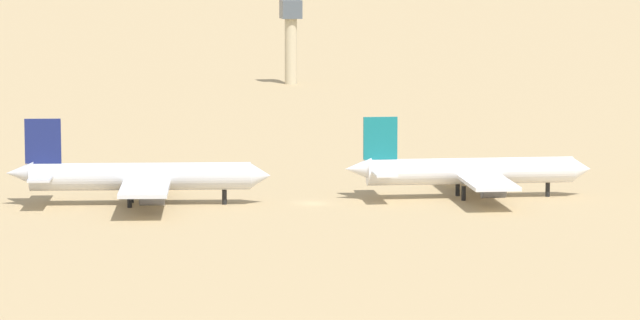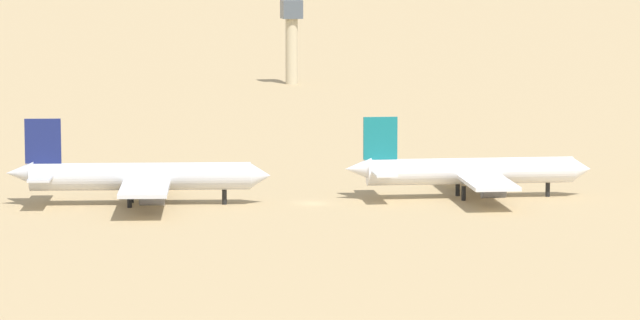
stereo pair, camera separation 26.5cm
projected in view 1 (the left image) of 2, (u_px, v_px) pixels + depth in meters
ground at (312, 203)px, 271.85m from camera, size 4000.00×4000.00×0.00m
parked_jet_navy_3 at (138, 177)px, 269.81m from camera, size 39.48×33.60×13.06m
parked_jet_teal_4 at (468, 171)px, 276.68m from camera, size 38.43×32.45×12.69m
control_tower at (291, 33)px, 471.79m from camera, size 5.20×5.20×21.99m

